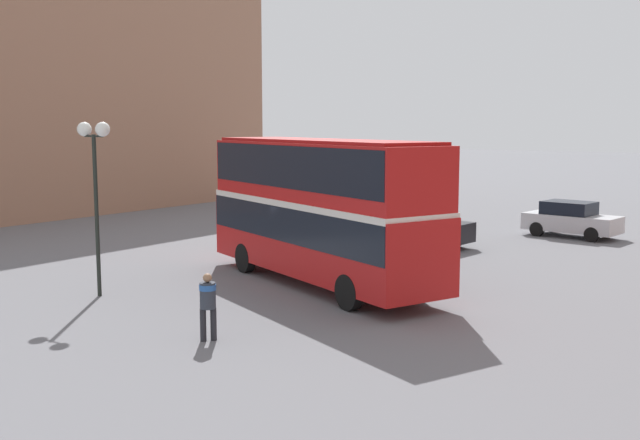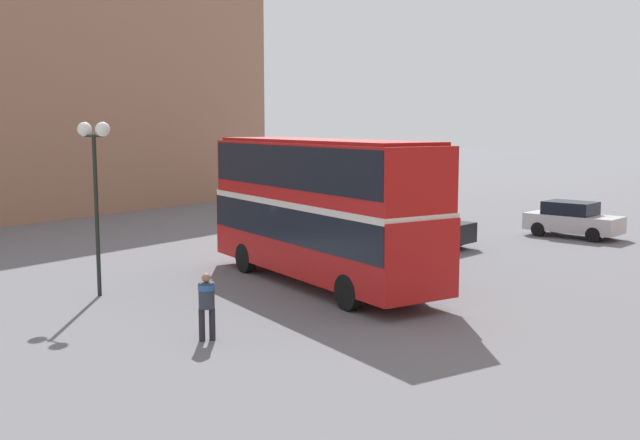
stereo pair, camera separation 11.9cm
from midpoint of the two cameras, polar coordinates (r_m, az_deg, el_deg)
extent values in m
plane|color=slate|center=(24.36, -0.09, -4.80)|extent=(240.00, 240.00, 0.00)
cube|color=#9E7056|center=(45.42, -23.12, 10.43)|extent=(8.41, 34.16, 16.05)
cube|color=red|center=(23.83, -0.14, -1.35)|extent=(10.39, 6.08, 2.18)
cube|color=red|center=(23.61, -0.14, 3.59)|extent=(10.22, 5.96, 1.93)
cube|color=black|center=(23.76, -0.14, -0.17)|extent=(10.31, 6.07, 1.07)
cube|color=black|center=(23.59, -0.14, 4.14)|extent=(10.09, 5.93, 1.31)
cube|color=silver|center=(23.69, -0.14, 1.33)|extent=(10.30, 6.07, 0.20)
cube|color=maroon|center=(23.56, -0.15, 6.05)|extent=(9.73, 5.63, 0.10)
cylinder|color=black|center=(22.07, 6.90, -4.78)|extent=(1.06, 0.65, 1.02)
cylinder|color=black|center=(20.74, 2.07, -5.52)|extent=(1.06, 0.65, 1.02)
cylinder|color=black|center=(27.14, -1.60, -2.45)|extent=(1.06, 0.65, 1.02)
cylinder|color=black|center=(26.07, -5.84, -2.89)|extent=(1.06, 0.65, 1.02)
cylinder|color=#232328|center=(18.10, -9.08, -7.90)|extent=(0.15, 0.15, 0.79)
cylinder|color=#232328|center=(18.14, -8.31, -7.86)|extent=(0.15, 0.15, 0.79)
cylinder|color=#2D333D|center=(17.95, -8.74, -5.71)|extent=(0.53, 0.53, 0.62)
cylinder|color=#28569E|center=(17.91, -8.75, -5.08)|extent=(0.56, 0.56, 0.14)
sphere|color=#936B4C|center=(17.86, -8.76, -4.38)|extent=(0.21, 0.21, 0.21)
cube|color=silver|center=(35.82, 18.54, -0.20)|extent=(4.30, 2.24, 0.75)
cube|color=black|center=(35.81, 18.34, 0.89)|extent=(2.31, 1.84, 0.59)
cylinder|color=black|center=(36.12, 20.89, -0.77)|extent=(0.68, 0.29, 0.66)
cylinder|color=black|center=(34.63, 19.91, -1.05)|extent=(0.68, 0.29, 0.66)
cylinder|color=black|center=(37.11, 17.22, -0.41)|extent=(0.68, 0.29, 0.66)
cylinder|color=black|center=(35.66, 16.12, -0.67)|extent=(0.68, 0.29, 0.66)
cube|color=maroon|center=(45.15, -2.02, 1.69)|extent=(4.61, 2.74, 0.82)
cube|color=black|center=(44.95, -1.89, 2.55)|extent=(2.55, 2.10, 0.55)
cylinder|color=black|center=(45.72, -3.88, 1.29)|extent=(0.65, 0.35, 0.62)
cylinder|color=black|center=(46.73, -2.28, 1.43)|extent=(0.65, 0.35, 0.62)
cylinder|color=black|center=(43.64, -1.75, 1.01)|extent=(0.65, 0.35, 0.62)
cylinder|color=black|center=(44.70, -0.12, 1.17)|extent=(0.65, 0.35, 0.62)
cube|color=black|center=(31.94, 7.39, -0.70)|extent=(4.69, 2.15, 0.81)
cube|color=black|center=(31.75, 7.68, 0.49)|extent=(2.50, 1.77, 0.55)
cylinder|color=black|center=(32.16, 4.52, -1.24)|extent=(0.68, 0.28, 0.67)
cylinder|color=black|center=(33.41, 6.12, -0.94)|extent=(0.68, 0.28, 0.67)
cylinder|color=black|center=(30.58, 8.76, -1.75)|extent=(0.68, 0.28, 0.67)
cylinder|color=black|center=(31.89, 10.26, -1.41)|extent=(0.68, 0.28, 0.67)
cylinder|color=black|center=(23.08, -16.79, 0.27)|extent=(0.12, 0.12, 4.82)
cylinder|color=black|center=(22.92, -17.01, 6.13)|extent=(0.84, 0.06, 0.06)
sphere|color=white|center=(23.25, -17.66, 6.61)|extent=(0.43, 0.43, 0.43)
sphere|color=white|center=(22.58, -16.38, 6.65)|extent=(0.43, 0.43, 0.43)
camera|label=1|loc=(0.06, -90.14, -0.02)|focal=42.00mm
camera|label=2|loc=(0.06, 89.86, 0.02)|focal=42.00mm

